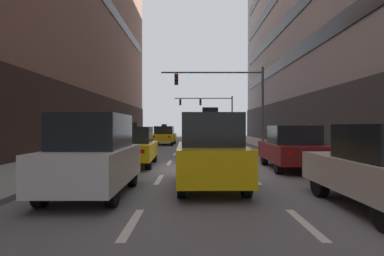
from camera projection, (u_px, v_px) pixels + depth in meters
name	position (u px, v px, depth m)	size (l,w,h in m)	color
ground_plane	(204.00, 168.00, 14.05)	(120.00, 120.00, 0.00)	slate
sidewalk_left	(46.00, 166.00, 14.06)	(3.69, 80.00, 0.14)	gray
sidewalk_right	(361.00, 166.00, 14.05)	(3.69, 80.00, 0.14)	gray
lane_stripe_l1_s2	(132.00, 223.00, 6.06)	(0.16, 2.00, 0.01)	silver
lane_stripe_l1_s3	(159.00, 179.00, 11.06)	(0.16, 2.00, 0.01)	silver
lane_stripe_l1_s4	(170.00, 163.00, 16.06)	(0.16, 2.00, 0.01)	silver
lane_stripe_l1_s5	(175.00, 154.00, 21.06)	(0.16, 2.00, 0.01)	silver
lane_stripe_l1_s6	(178.00, 149.00, 26.06)	(0.16, 2.00, 0.01)	silver
lane_stripe_l1_s7	(181.00, 145.00, 31.06)	(0.16, 2.00, 0.01)	silver
lane_stripe_l1_s8	(182.00, 142.00, 36.06)	(0.16, 2.00, 0.01)	silver
lane_stripe_l1_s9	(183.00, 140.00, 41.06)	(0.16, 2.00, 0.01)	silver
lane_stripe_l1_s10	(184.00, 139.00, 46.06)	(0.16, 2.00, 0.01)	silver
lane_stripe_l2_s2	(305.00, 223.00, 6.05)	(0.16, 2.00, 0.01)	silver
lane_stripe_l2_s3	(254.00, 179.00, 11.05)	(0.16, 2.00, 0.01)	silver
lane_stripe_l2_s4	(235.00, 163.00, 16.05)	(0.16, 2.00, 0.01)	silver
lane_stripe_l2_s5	(225.00, 154.00, 21.05)	(0.16, 2.00, 0.01)	silver
lane_stripe_l2_s6	(219.00, 149.00, 26.05)	(0.16, 2.00, 0.01)	silver
lane_stripe_l2_s7	(214.00, 145.00, 31.05)	(0.16, 2.00, 0.01)	silver
lane_stripe_l2_s8	(211.00, 142.00, 36.05)	(0.16, 2.00, 0.01)	silver
lane_stripe_l2_s9	(209.00, 140.00, 41.05)	(0.16, 2.00, 0.01)	silver
lane_stripe_l2_s10	(207.00, 139.00, 46.05)	(0.16, 2.00, 0.01)	silver
taxi_driving_0	(133.00, 147.00, 14.82)	(1.99, 4.52, 1.86)	black
taxi_driving_1	(210.00, 151.00, 9.53)	(1.85, 4.26, 2.22)	black
car_driving_2	(94.00, 155.00, 8.53)	(1.75, 4.15, 2.00)	black
taxi_driving_3	(195.00, 133.00, 41.09)	(2.06, 4.71, 1.94)	black
taxi_driving_4	(165.00, 136.00, 31.60)	(1.99, 4.54, 1.87)	black
car_parked_1	(293.00, 148.00, 13.65)	(2.05, 4.65, 1.72)	black
traffic_signal_0	(232.00, 91.00, 26.46)	(7.86, 0.35, 6.10)	#4C4C51
traffic_signal_1	(211.00, 107.00, 46.66)	(7.86, 0.34, 5.61)	#4C4C51
pedestrian_0	(348.00, 139.00, 16.54)	(0.28, 0.52, 1.66)	black
pedestrian_1	(311.00, 136.00, 20.74)	(0.52, 0.26, 1.69)	brown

